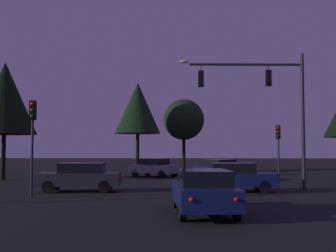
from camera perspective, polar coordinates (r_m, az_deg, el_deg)
The scene contains 12 objects.
ground_plane at distance 30.99m, azimuth 0.95°, elevation -7.37°, with size 168.00×168.00×0.00m, color black.
traffic_signal_mast_arm at distance 24.05m, azimuth 13.47°, elevation 3.99°, with size 6.97×0.57×7.60m.
traffic_light_corner_left at distance 28.78m, azimuth 14.75°, elevation -2.10°, with size 0.35×0.38×3.85m.
traffic_light_corner_right at distance 20.31m, azimuth -17.92°, elevation -0.39°, with size 0.32×0.36×4.49m.
car_nearside_lane at distance 14.70m, azimuth 4.84°, elevation -8.76°, with size 2.23×4.76×1.52m.
car_crossing_left at distance 22.67m, azimuth 9.08°, elevation -6.81°, with size 4.20×1.91×1.52m.
car_crossing_right at distance 22.93m, azimuth -11.87°, elevation -6.74°, with size 4.48×1.98×1.52m.
car_far_lane at distance 34.90m, azimuth -1.90°, elevation -5.60°, with size 4.49×3.85×1.52m.
car_parked_lot at distance 30.96m, azimuth 6.96°, elevation -5.87°, with size 3.82×4.52×1.52m.
tree_behind_sign at distance 43.54m, azimuth 2.16°, elevation 0.86°, with size 4.25×4.25×7.49m.
tree_center_horizon at distance 40.58m, azimuth -4.13°, elevation 2.44°, with size 4.39×4.39×8.74m.
tree_right_cluster at distance 33.59m, azimuth -21.29°, elevation 3.55°, with size 4.75×4.75×8.79m.
Camera 1 is at (0.36, -6.41, 2.20)m, focal length 44.90 mm.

